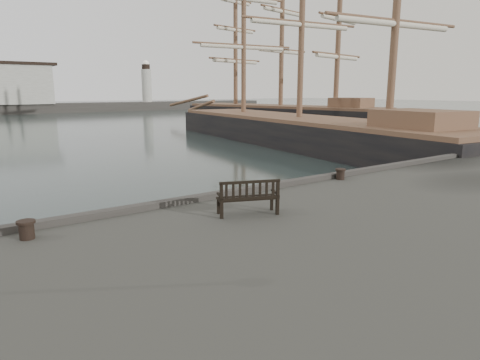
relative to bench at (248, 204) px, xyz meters
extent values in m
plane|color=black|center=(0.42, 2.18, -1.86)|extent=(400.00, 400.00, 0.00)
cylinder|color=#B9B8AB|center=(38.42, 94.18, 4.14)|extent=(2.40, 2.40, 8.00)
sphere|color=silver|center=(38.42, 94.18, 9.54)|extent=(1.61, 1.61, 1.61)
cube|color=black|center=(0.01, 0.03, 0.15)|extent=(1.71, 1.12, 0.04)
cube|color=black|center=(-0.08, -0.20, 0.39)|extent=(1.53, 0.65, 0.49)
cube|color=black|center=(0.01, 0.03, -0.07)|extent=(1.59, 1.00, 0.45)
cylinder|color=black|center=(-5.16, 1.33, -0.09)|extent=(0.46, 0.46, 0.42)
cylinder|color=black|center=(5.55, 1.68, -0.10)|extent=(0.50, 0.50, 0.40)
cube|color=black|center=(20.24, 19.46, -1.49)|extent=(11.86, 37.41, 3.68)
cube|color=brown|center=(20.24, 19.46, 0.50)|extent=(11.40, 36.63, 0.30)
cylinder|color=brown|center=(21.51, 29.68, 10.87)|extent=(0.51, 0.51, 21.04)
cube|color=black|center=(31.84, 35.37, -1.43)|extent=(11.94, 30.76, 4.30)
cube|color=brown|center=(31.84, 35.37, 0.87)|extent=(11.51, 30.11, 0.30)
cylinder|color=brown|center=(33.40, 27.09, 9.85)|extent=(0.60, 0.60, 18.27)
cylinder|color=brown|center=(31.84, 35.37, 11.47)|extent=(0.60, 0.60, 21.49)
cylinder|color=brown|center=(30.27, 43.65, 10.18)|extent=(0.60, 0.60, 18.91)
camera|label=1|loc=(-6.58, -8.82, 2.95)|focal=32.00mm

